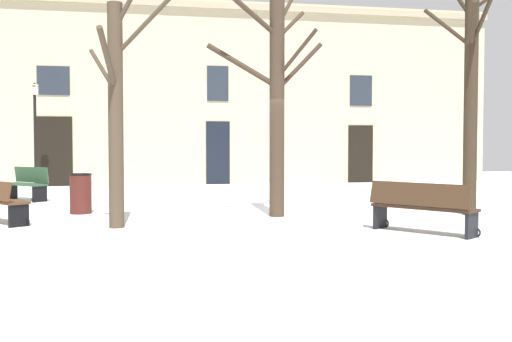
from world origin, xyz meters
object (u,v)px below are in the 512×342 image
tree_center (276,99)px  tree_near_facade (471,84)px  bench_near_lamp (26,184)px  litter_bin (81,193)px  bench_far_corner (422,207)px  streetlamp (35,124)px  tree_right_of_center (117,105)px

tree_center → tree_near_facade: tree_near_facade is taller
tree_center → bench_near_lamp: 8.03m
litter_bin → bench_near_lamp: 4.03m
tree_center → bench_far_corner: size_ratio=2.95×
bench_near_lamp → streetlamp: bearing=143.3°
tree_near_facade → bench_far_corner: tree_near_facade is taller
litter_bin → bench_far_corner: size_ratio=0.50×
tree_near_facade → bench_far_corner: size_ratio=3.00×
tree_right_of_center → tree_near_facade: tree_near_facade is taller
tree_right_of_center → bench_near_lamp: tree_right_of_center is taller
tree_right_of_center → streetlamp: size_ratio=1.42×
litter_bin → bench_near_lamp: (-1.80, 3.61, 0.01)m
litter_bin → bench_far_corner: litter_bin is taller
streetlamp → bench_near_lamp: (0.46, -4.29, -1.81)m
tree_right_of_center → bench_far_corner: tree_right_of_center is taller
tree_center → bench_near_lamp: tree_center is taller
tree_near_facade → litter_bin: (-8.41, 1.86, -2.40)m
tree_center → litter_bin: (-4.18, 1.34, -2.07)m
tree_right_of_center → tree_near_facade: size_ratio=0.98×
tree_center → bench_near_lamp: bearing=140.4°
tree_right_of_center → tree_near_facade: bearing=5.2°
bench_far_corner → bench_near_lamp: (-7.90, 7.87, -0.00)m
tree_center → streetlamp: size_ratio=1.42×
tree_near_facade → bench_near_lamp: 11.83m
tree_right_of_center → bench_near_lamp: bearing=113.8°
tree_right_of_center → streetlamp: tree_right_of_center is taller
tree_right_of_center → bench_far_corner: bearing=-18.3°
tree_center → tree_right_of_center: (-3.27, -1.20, -0.26)m
tree_near_facade → tree_right_of_center: bearing=-174.8°
tree_near_facade → bench_far_corner: 4.10m
tree_near_facade → litter_bin: tree_near_facade is taller
tree_center → bench_far_corner: tree_center is taller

